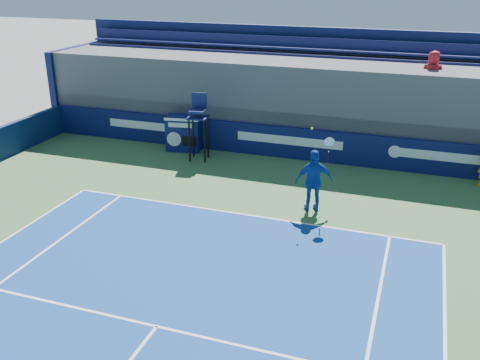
% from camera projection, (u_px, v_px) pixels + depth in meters
% --- Properties ---
extents(back_hoarding, '(20.40, 0.21, 1.20)m').
position_uv_depth(back_hoarding, '(289.00, 143.00, 19.89)').
color(back_hoarding, '#0C1245').
rests_on(back_hoarding, ground).
extents(match_clock, '(1.42, 0.93, 1.40)m').
position_uv_depth(match_clock, '(184.00, 132.00, 20.67)').
color(match_clock, '#101552').
rests_on(match_clock, ground).
extents(umpire_chair, '(0.81, 0.81, 2.48)m').
position_uv_depth(umpire_chair, '(198.00, 120.00, 19.41)').
color(umpire_chair, black).
rests_on(umpire_chair, ground).
extents(tennis_player, '(1.19, 0.84, 2.57)m').
position_uv_depth(tennis_player, '(314.00, 181.00, 15.50)').
color(tennis_player, '#123C97').
rests_on(tennis_player, apron).
extents(stadium_seating, '(21.00, 4.05, 4.40)m').
position_uv_depth(stadium_seating, '(303.00, 98.00, 21.22)').
color(stadium_seating, '#4B4B50').
rests_on(stadium_seating, ground).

